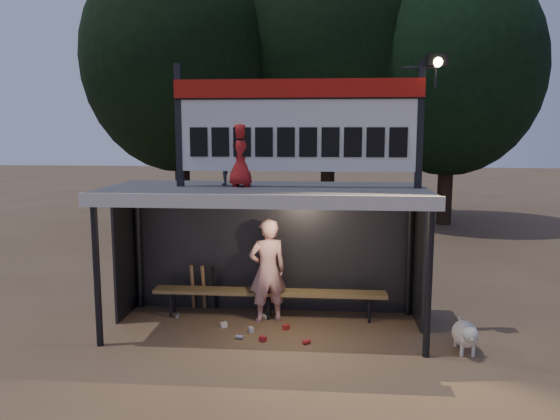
# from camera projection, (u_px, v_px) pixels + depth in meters

# --- Properties ---
(ground) EXTENTS (80.00, 80.00, 0.00)m
(ground) POSITION_uv_depth(u_px,v_px,m) (266.00, 329.00, 8.87)
(ground) COLOR brown
(ground) RESTS_ON ground
(player) EXTENTS (0.75, 0.62, 1.75)m
(player) POSITION_uv_depth(u_px,v_px,m) (268.00, 270.00, 9.12)
(player) COLOR white
(player) RESTS_ON ground
(child_a) EXTENTS (0.46, 0.36, 0.92)m
(child_a) POSITION_uv_depth(u_px,v_px,m) (228.00, 157.00, 8.78)
(child_a) COLOR gray
(child_a) RESTS_ON dugout_shelter
(child_b) EXTENTS (0.53, 0.38, 0.99)m
(child_b) POSITION_uv_depth(u_px,v_px,m) (241.00, 155.00, 8.52)
(child_b) COLOR #AF1C1B
(child_b) RESTS_ON dugout_shelter
(dugout_shelter) EXTENTS (5.10, 2.08, 2.32)m
(dugout_shelter) POSITION_uv_depth(u_px,v_px,m) (267.00, 215.00, 8.85)
(dugout_shelter) COLOR #3F3F41
(dugout_shelter) RESTS_ON ground
(scoreboard_assembly) EXTENTS (4.10, 0.27, 1.99)m
(scoreboard_assembly) POSITION_uv_depth(u_px,v_px,m) (301.00, 122.00, 8.34)
(scoreboard_assembly) COLOR black
(scoreboard_assembly) RESTS_ON dugout_shelter
(bench) EXTENTS (4.00, 0.35, 0.48)m
(bench) POSITION_uv_depth(u_px,v_px,m) (269.00, 293.00, 9.35)
(bench) COLOR olive
(bench) RESTS_ON ground
(tree_left) EXTENTS (6.46, 6.46, 9.27)m
(tree_left) POSITION_uv_depth(u_px,v_px,m) (180.00, 61.00, 18.27)
(tree_left) COLOR black
(tree_left) RESTS_ON ground
(tree_mid) EXTENTS (7.22, 7.22, 10.36)m
(tree_mid) POSITION_uv_depth(u_px,v_px,m) (329.00, 46.00, 19.23)
(tree_mid) COLOR black
(tree_mid) RESTS_ON ground
(tree_right) EXTENTS (6.08, 6.08, 8.72)m
(tree_right) POSITION_uv_depth(u_px,v_px,m) (450.00, 70.00, 18.05)
(tree_right) COLOR #322116
(tree_right) RESTS_ON ground
(dog) EXTENTS (0.36, 0.81, 0.49)m
(dog) POSITION_uv_depth(u_px,v_px,m) (466.00, 334.00, 7.88)
(dog) COLOR white
(dog) RESTS_ON ground
(bats) EXTENTS (0.48, 0.32, 0.84)m
(bats) POSITION_uv_depth(u_px,v_px,m) (204.00, 287.00, 9.72)
(bats) COLOR #8D6442
(bats) RESTS_ON ground
(litter) EXTENTS (2.37, 1.21, 0.08)m
(litter) POSITION_uv_depth(u_px,v_px,m) (251.00, 328.00, 8.78)
(litter) COLOR red
(litter) RESTS_ON ground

